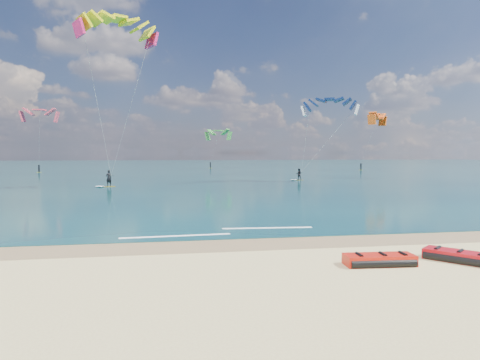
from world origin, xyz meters
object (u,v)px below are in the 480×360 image
Objects in this scene: packed_kite_left at (379,265)px; kitesurfer_main at (113,96)px; kitesurfer_far at (315,133)px; packed_kite_mid at (457,261)px.

kitesurfer_main is at bearing 114.95° from packed_kite_left.
packed_kite_left is at bearing -84.71° from kitesurfer_main.
kitesurfer_far is at bearing 2.42° from kitesurfer_main.
kitesurfer_far is at bearing 127.72° from packed_kite_mid.
kitesurfer_main is 25.61m from kitesurfer_far.
kitesurfer_main reaches higher than packed_kite_mid.
packed_kite_left is 0.21× the size of kitesurfer_far.
packed_kite_mid is 0.13× the size of kitesurfer_main.
kitesurfer_far is (24.16, 7.87, -3.22)m from kitesurfer_main.
kitesurfer_main is (-15.10, 32.11, 9.42)m from packed_kite_mid.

